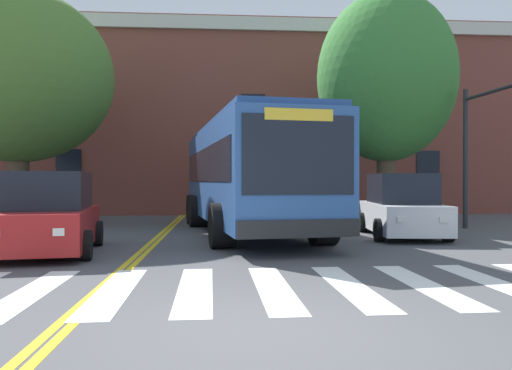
# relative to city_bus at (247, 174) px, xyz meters

# --- Properties ---
(ground_plane) EXTENTS (120.00, 120.00, 0.00)m
(ground_plane) POSITION_rel_city_bus_xyz_m (-0.30, -9.88, -1.78)
(ground_plane) COLOR #4C4C4F
(crosswalk) EXTENTS (10.81, 3.43, 0.01)m
(crosswalk) POSITION_rel_city_bus_xyz_m (-0.59, -7.78, -1.77)
(crosswalk) COLOR white
(crosswalk) RESTS_ON ground
(lane_line_yellow_inner) EXTENTS (0.12, 36.00, 0.01)m
(lane_line_yellow_inner) POSITION_rel_city_bus_xyz_m (-2.57, 6.22, -1.78)
(lane_line_yellow_inner) COLOR gold
(lane_line_yellow_inner) RESTS_ON ground
(lane_line_yellow_outer) EXTENTS (0.12, 36.00, 0.01)m
(lane_line_yellow_outer) POSITION_rel_city_bus_xyz_m (-2.41, 6.22, -1.78)
(lane_line_yellow_outer) COLOR gold
(lane_line_yellow_outer) RESTS_ON ground
(city_bus) EXTENTS (4.12, 10.82, 3.26)m
(city_bus) POSITION_rel_city_bus_xyz_m (0.00, 0.00, 0.00)
(city_bus) COLOR #2D5699
(city_bus) RESTS_ON ground
(car_red_near_lane) EXTENTS (2.44, 3.92, 1.76)m
(car_red_near_lane) POSITION_rel_city_bus_xyz_m (-4.51, -4.01, -0.97)
(car_red_near_lane) COLOR #AD1E1E
(car_red_near_lane) RESTS_ON ground
(car_white_far_lane) EXTENTS (2.28, 4.05, 1.77)m
(car_white_far_lane) POSITION_rel_city_bus_xyz_m (4.30, -1.34, -0.97)
(car_white_far_lane) COLOR white
(car_white_far_lane) RESTS_ON ground
(car_teal_behind_bus) EXTENTS (2.24, 3.95, 1.80)m
(car_teal_behind_bus) POSITION_rel_city_bus_xyz_m (-0.36, 10.48, -0.95)
(car_teal_behind_bus) COLOR #236B70
(car_teal_behind_bus) RESTS_ON ground
(traffic_light_near_corner) EXTENTS (0.42, 3.22, 4.61)m
(traffic_light_near_corner) POSITION_rel_city_bus_xyz_m (7.40, -0.45, 1.35)
(traffic_light_near_corner) COLOR #28282D
(traffic_light_near_corner) RESTS_ON ground
(street_tree_curbside_large) EXTENTS (5.69, 5.64, 8.49)m
(street_tree_curbside_large) POSITION_rel_city_bus_xyz_m (5.29, 2.90, 3.57)
(street_tree_curbside_large) COLOR brown
(street_tree_curbside_large) RESTS_ON ground
(street_tree_curbside_small) EXTENTS (6.67, 6.46, 8.07)m
(street_tree_curbside_small) POSITION_rel_city_bus_xyz_m (-7.69, 2.53, 3.34)
(street_tree_curbside_small) COLOR brown
(street_tree_curbside_small) RESTS_ON ground
(building_facade) EXTENTS (41.36, 7.36, 9.17)m
(building_facade) POSITION_rel_city_bus_xyz_m (0.71, 11.42, 2.81)
(building_facade) COLOR brown
(building_facade) RESTS_ON ground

